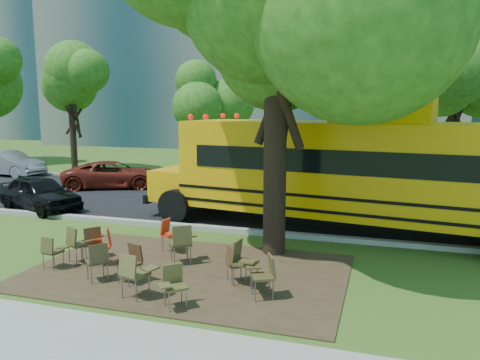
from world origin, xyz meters
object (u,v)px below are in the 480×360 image
(chair_6, at_px, (265,272))
(chair_11, at_px, (182,240))
(bg_car_silver, at_px, (8,163))
(chair_1, at_px, (77,241))
(chair_0, at_px, (52,249))
(black_car, at_px, (39,193))
(school_bus, at_px, (378,171))
(chair_3, at_px, (130,259))
(chair_4, at_px, (134,271))
(bg_car_red, at_px, (114,175))
(chair_5, at_px, (173,282))
(chair_7, at_px, (235,261))
(chair_9, at_px, (103,242))
(chair_12, at_px, (243,258))
(chair_2, at_px, (99,258))
(chair_10, at_px, (169,232))
(chair_8, at_px, (92,240))

(chair_6, height_order, chair_11, chair_11)
(bg_car_silver, bearing_deg, chair_1, -127.24)
(chair_0, distance_m, black_car, 6.84)
(school_bus, bearing_deg, chair_3, -123.17)
(chair_3, bearing_deg, chair_6, -159.42)
(chair_4, height_order, bg_car_red, bg_car_red)
(chair_6, distance_m, black_car, 10.95)
(school_bus, xyz_separation_m, chair_5, (-3.42, -6.33, -1.37))
(chair_7, xyz_separation_m, chair_9, (-3.29, 0.20, 0.07))
(chair_1, relative_size, chair_12, 0.93)
(chair_12, relative_size, bg_car_silver, 0.23)
(chair_2, relative_size, chair_7, 1.10)
(chair_3, bearing_deg, chair_10, -66.07)
(chair_0, bearing_deg, bg_car_silver, 143.84)
(chair_2, bearing_deg, bg_car_silver, 90.97)
(chair_7, distance_m, bg_car_silver, 19.78)
(chair_9, distance_m, bg_car_silver, 17.02)
(chair_0, distance_m, chair_9, 1.13)
(school_bus, relative_size, chair_8, 15.43)
(bg_car_red, bearing_deg, chair_10, -163.70)
(school_bus, distance_m, black_car, 11.64)
(chair_7, relative_size, chair_10, 0.92)
(chair_8, xyz_separation_m, chair_11, (2.14, 0.46, 0.06))
(chair_4, height_order, chair_11, chair_11)
(chair_9, distance_m, chair_12, 3.50)
(chair_2, bearing_deg, chair_7, -32.19)
(chair_1, relative_size, chair_7, 1.15)
(chair_4, bearing_deg, chair_9, 152.34)
(school_bus, xyz_separation_m, black_car, (-11.57, -0.22, -1.25))
(chair_6, relative_size, chair_7, 1.12)
(chair_5, relative_size, chair_11, 0.84)
(chair_11, bearing_deg, chair_8, 156.91)
(chair_6, bearing_deg, chair_0, 62.45)
(chair_11, xyz_separation_m, bg_car_red, (-7.35, 8.71, 0.02))
(chair_8, relative_size, bg_car_red, 0.20)
(chair_8, distance_m, black_car, 6.74)
(chair_6, distance_m, chair_9, 4.16)
(chair_6, relative_size, chair_10, 1.04)
(chair_9, height_order, bg_car_silver, bg_car_silver)
(chair_4, relative_size, chair_9, 1.04)
(chair_1, relative_size, bg_car_silver, 0.22)
(chair_2, relative_size, chair_12, 0.89)
(chair_12, bearing_deg, chair_2, -71.52)
(chair_11, height_order, black_car, black_car)
(chair_5, relative_size, bg_car_red, 0.18)
(chair_2, relative_size, chair_8, 0.98)
(chair_12, bearing_deg, chair_1, -86.90)
(school_bus, relative_size, chair_12, 14.06)
(chair_0, relative_size, chair_12, 0.80)
(chair_6, height_order, chair_12, chair_12)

